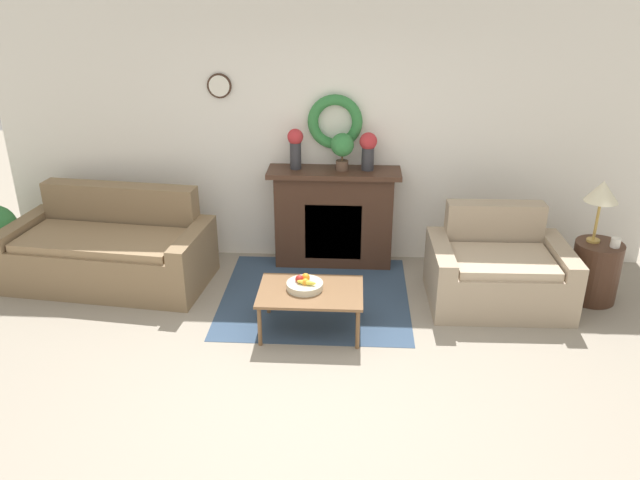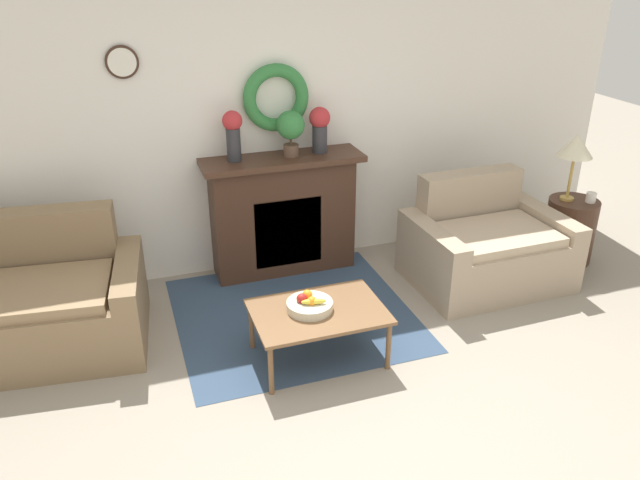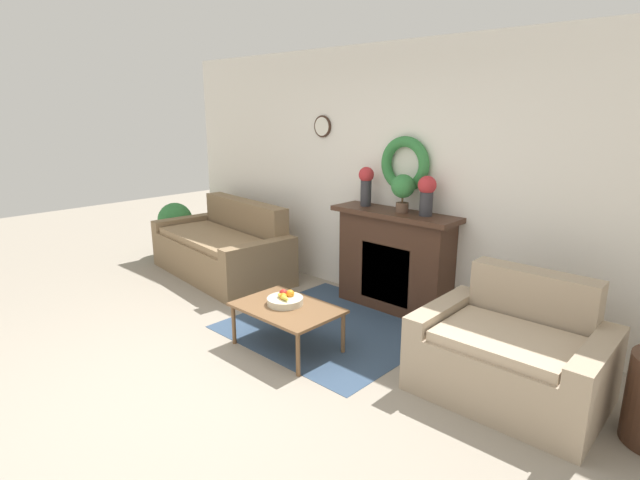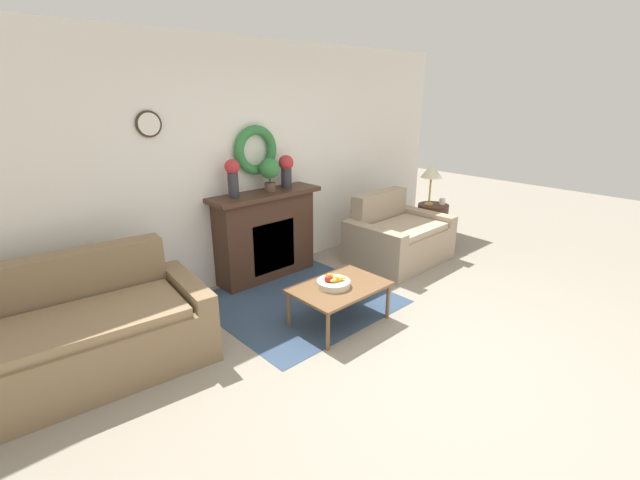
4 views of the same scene
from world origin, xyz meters
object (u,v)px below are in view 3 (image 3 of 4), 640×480
(loveseat_right, at_px, (512,355))
(coffee_table, at_px, (287,310))
(vase_on_mantel_right, at_px, (427,193))
(fireplace, at_px, (394,260))
(potted_plant_floor_by_couch, at_px, (175,224))
(couch_left, at_px, (223,249))
(vase_on_mantel_left, at_px, (366,183))
(fruit_bowl, at_px, (285,300))
(potted_plant_on_mantel, at_px, (403,188))

(loveseat_right, bearing_deg, coffee_table, -161.05)
(vase_on_mantel_right, bearing_deg, fireplace, -179.06)
(fireplace, relative_size, loveseat_right, 1.05)
(fireplace, relative_size, potted_plant_floor_by_couch, 1.79)
(couch_left, bearing_deg, vase_on_mantel_left, 22.79)
(coffee_table, relative_size, vase_on_mantel_right, 2.34)
(loveseat_right, height_order, fruit_bowl, loveseat_right)
(coffee_table, xyz_separation_m, potted_plant_on_mantel, (0.23, 1.37, 0.93))
(couch_left, distance_m, fruit_bowl, 2.19)
(fireplace, height_order, loveseat_right, fireplace)
(fruit_bowl, relative_size, vase_on_mantel_right, 0.82)
(fireplace, height_order, potted_plant_on_mantel, potted_plant_on_mantel)
(potted_plant_on_mantel, bearing_deg, coffee_table, -99.47)
(couch_left, xyz_separation_m, coffee_table, (2.08, -0.84, 0.03))
(fruit_bowl, distance_m, vase_on_mantel_left, 1.62)
(couch_left, distance_m, vase_on_mantel_right, 2.79)
(loveseat_right, xyz_separation_m, vase_on_mantel_right, (-1.24, 0.76, 0.97))
(fruit_bowl, relative_size, potted_plant_floor_by_couch, 0.42)
(fruit_bowl, bearing_deg, vase_on_mantel_left, 98.07)
(fireplace, height_order, couch_left, fireplace)
(loveseat_right, distance_m, fruit_bowl, 1.88)
(loveseat_right, xyz_separation_m, potted_plant_on_mantel, (-1.50, 0.74, 0.98))
(loveseat_right, bearing_deg, potted_plant_floor_by_couch, 175.84)
(potted_plant_on_mantel, bearing_deg, fireplace, 169.73)
(vase_on_mantel_right, distance_m, potted_plant_floor_by_couch, 3.89)
(vase_on_mantel_left, bearing_deg, vase_on_mantel_right, 0.00)
(fruit_bowl, relative_size, vase_on_mantel_left, 0.77)
(fireplace, xyz_separation_m, vase_on_mantel_left, (-0.39, 0.01, 0.76))
(vase_on_mantel_left, relative_size, potted_plant_on_mantel, 1.09)
(loveseat_right, distance_m, potted_plant_floor_by_couch, 5.02)
(fireplace, relative_size, couch_left, 0.66)
(fruit_bowl, height_order, vase_on_mantel_left, vase_on_mantel_left)
(coffee_table, height_order, fruit_bowl, fruit_bowl)
(loveseat_right, height_order, potted_plant_floor_by_couch, loveseat_right)
(vase_on_mantel_left, distance_m, potted_plant_on_mantel, 0.47)
(couch_left, bearing_deg, vase_on_mantel_right, 18.26)
(vase_on_mantel_left, height_order, potted_plant_floor_by_couch, vase_on_mantel_left)
(potted_plant_floor_by_couch, bearing_deg, vase_on_mantel_right, 7.36)
(fireplace, xyz_separation_m, coffee_table, (-0.15, -1.38, -0.18))
(coffee_table, bearing_deg, vase_on_mantel_left, 100.07)
(fruit_bowl, bearing_deg, vase_on_mantel_right, 68.32)
(loveseat_right, bearing_deg, vase_on_mantel_left, 157.95)
(vase_on_mantel_right, xyz_separation_m, potted_plant_floor_by_couch, (-3.77, -0.49, -0.82))
(fireplace, xyz_separation_m, fruit_bowl, (-0.20, -1.35, -0.10))
(coffee_table, bearing_deg, vase_on_mantel_right, 70.67)
(fruit_bowl, xyz_separation_m, vase_on_mantel_left, (-0.19, 1.36, 0.86))
(vase_on_mantel_left, xyz_separation_m, potted_plant_floor_by_couch, (-3.04, -0.49, -0.83))
(fireplace, height_order, potted_plant_floor_by_couch, fireplace)
(loveseat_right, bearing_deg, fruit_bowl, -162.42)
(vase_on_mantel_right, bearing_deg, potted_plant_on_mantel, -175.57)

